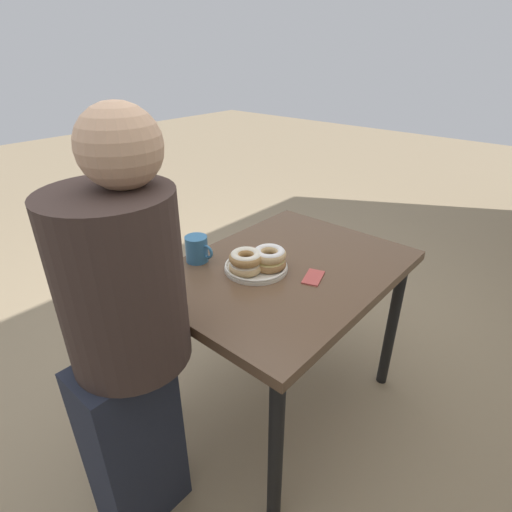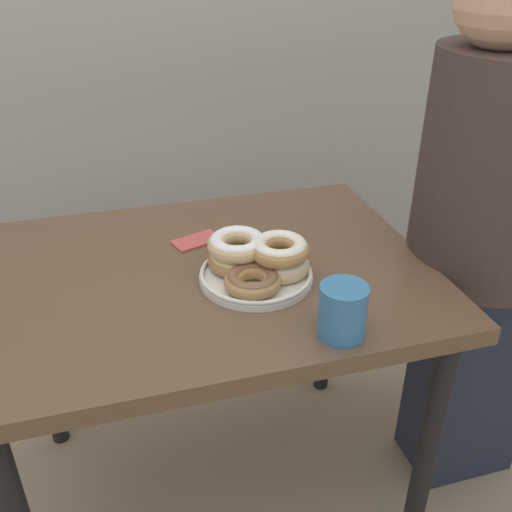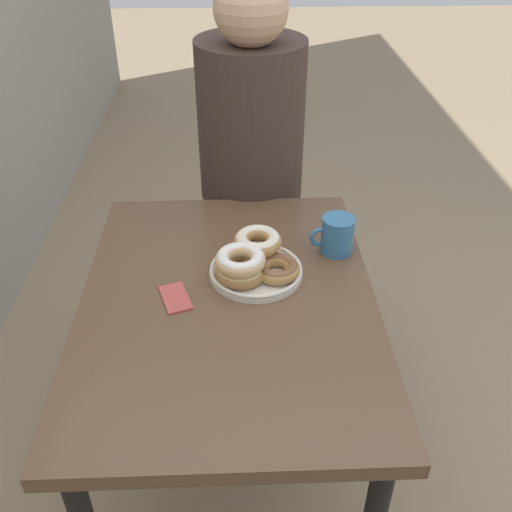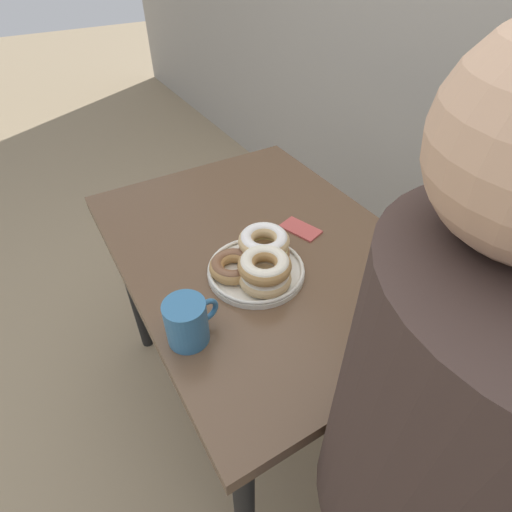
{
  "view_description": "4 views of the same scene",
  "coord_description": "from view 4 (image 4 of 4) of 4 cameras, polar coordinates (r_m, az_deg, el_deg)",
  "views": [
    {
      "loc": [
        1.12,
        0.93,
        1.52
      ],
      "look_at": [
        0.09,
        0.04,
        0.8
      ],
      "focal_mm": 28.0,
      "sensor_mm": 36.0,
      "label": 1
    },
    {
      "loc": [
        -0.19,
        -0.98,
        1.41
      ],
      "look_at": [
        0.09,
        0.04,
        0.8
      ],
      "focal_mm": 40.0,
      "sensor_mm": 36.0,
      "label": 2
    },
    {
      "loc": [
        -1.12,
        0.08,
        1.66
      ],
      "look_at": [
        0.09,
        0.04,
        0.8
      ],
      "focal_mm": 40.0,
      "sensor_mm": 36.0,
      "label": 3
    },
    {
      "loc": [
        0.74,
        -0.34,
        1.45
      ],
      "look_at": [
        0.09,
        0.04,
        0.8
      ],
      "focal_mm": 28.0,
      "sensor_mm": 36.0,
      "label": 4
    }
  ],
  "objects": [
    {
      "name": "dining_table",
      "position": [
        1.18,
        0.8,
        -1.74
      ],
      "size": [
        1.0,
        0.75,
        0.74
      ],
      "color": "brown",
      "rests_on": "ground_plane"
    },
    {
      "name": "coffee_mug",
      "position": [
        0.86,
        -9.79,
        -9.18
      ],
      "size": [
        0.09,
        0.13,
        0.11
      ],
      "color": "teal",
      "rests_on": "dining_table"
    },
    {
      "name": "ground_plane",
      "position": [
        1.66,
        -2.9,
        -19.86
      ],
      "size": [
        14.0,
        14.0,
        0.0
      ],
      "primitive_type": "plane",
      "color": "#937F60"
    },
    {
      "name": "person_figure",
      "position": [
        0.78,
        24.76,
        -26.92
      ],
      "size": [
        0.38,
        0.35,
        1.41
      ],
      "color": "#232838",
      "rests_on": "ground_plane"
    },
    {
      "name": "donut_plate",
      "position": [
        1.0,
        0.34,
        -0.77
      ],
      "size": [
        0.25,
        0.27,
        0.09
      ],
      "color": "silver",
      "rests_on": "dining_table"
    },
    {
      "name": "napkin",
      "position": [
        1.17,
        6.45,
        3.8
      ],
      "size": [
        0.13,
        0.1,
        0.01
      ],
      "color": "#BC4C47",
      "rests_on": "dining_table"
    }
  ]
}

